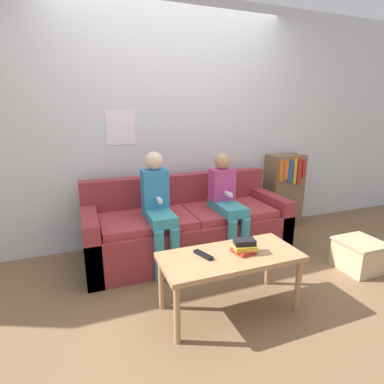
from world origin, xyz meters
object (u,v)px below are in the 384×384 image
Objects in this scene: tv_remote at (203,255)px; coffee_table at (230,261)px; person_right at (227,201)px; bookshelf at (284,191)px; person_left at (158,206)px; couch at (187,228)px; storage_box at (359,255)px.

coffee_table is at bearing -33.12° from tv_remote.
coffee_table is at bearing -115.39° from person_right.
coffee_table is 1.10× the size of bookshelf.
person_left reaches higher than bookshelf.
couch reaches higher than coffee_table.
person_left is 0.80m from tv_remote.
person_left is at bearing 157.61° from storage_box.
person_right is (0.38, 0.81, 0.19)m from coffee_table.
bookshelf is (1.77, 0.48, -0.14)m from person_left.
person_right reaches higher than coffee_table.
couch is at bearing -168.05° from bookshelf.
coffee_table is at bearing -91.70° from couch.
person_left reaches higher than coffee_table.
bookshelf reaches higher than couch.
tv_remote is 1.65m from storage_box.
storage_box is at bearing 3.97° from coffee_table.
person_right is at bearing -28.01° from couch.
bookshelf is (1.07, 0.49, -0.12)m from person_right.
couch is 0.51m from person_right.
person_left is 1.95m from storage_box.
person_left is 2.92× the size of storage_box.
storage_box is at bearing -32.79° from couch.
couch is at bearing 147.21° from storage_box.
couch is 2.20× the size of bookshelf.
person_left is 6.32× the size of tv_remote.
person_left is (-0.35, -0.18, 0.34)m from couch.
person_left is 1.84m from bookshelf.
person_left reaches higher than tv_remote.
coffee_table is at bearing -68.74° from person_left.
storage_box is (1.04, -0.71, -0.44)m from person_right.
person_left is at bearing 111.26° from coffee_table.
person_right is (0.70, -0.01, -0.03)m from person_left.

